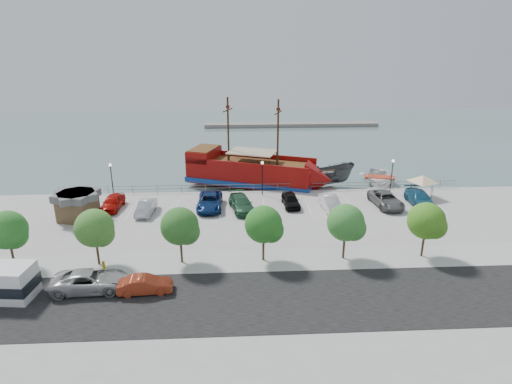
{
  "coord_description": "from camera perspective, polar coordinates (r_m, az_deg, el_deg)",
  "views": [
    {
      "loc": [
        -3.37,
        -42.81,
        18.07
      ],
      "look_at": [
        -1.0,
        2.0,
        2.0
      ],
      "focal_mm": 30.0,
      "sensor_mm": 36.0,
      "label": 1
    }
  ],
  "objects": [
    {
      "name": "street_sedan",
      "position": [
        33.92,
        -14.56,
        -11.87
      ],
      "size": [
        4.16,
        1.73,
        1.34
      ],
      "primitive_type": "imported",
      "rotation": [
        0.0,
        0.0,
        1.65
      ],
      "color": "#A1351C",
      "rests_on": "street"
    },
    {
      "name": "tree_d",
      "position": [
        36.01,
        1.25,
        -4.53
      ],
      "size": [
        3.3,
        3.2,
        5.0
      ],
      "color": "#473321",
      "rests_on": "sidewalk"
    },
    {
      "name": "parked_car_g",
      "position": [
        51.11,
        16.94,
        -0.96
      ],
      "size": [
        3.1,
        5.87,
        1.57
      ],
      "primitive_type": "imported",
      "rotation": [
        0.0,
        0.0,
        0.09
      ],
      "color": "#606060",
      "rests_on": "land_slab"
    },
    {
      "name": "parked_car_a",
      "position": [
        50.66,
        -18.58,
        -1.31
      ],
      "size": [
        2.15,
        4.76,
        1.59
      ],
      "primitive_type": "imported",
      "rotation": [
        0.0,
        0.0,
        -0.06
      ],
      "color": "#AD0A04",
      "rests_on": "land_slab"
    },
    {
      "name": "tree_f",
      "position": [
        39.53,
        21.98,
        -3.76
      ],
      "size": [
        3.3,
        3.2,
        5.0
      ],
      "color": "#473321",
      "rests_on": "sidewalk"
    },
    {
      "name": "lamp_post_mid",
      "position": [
        51.69,
        0.84,
        2.68
      ],
      "size": [
        0.36,
        0.36,
        4.28
      ],
      "color": "black",
      "rests_on": "land_slab"
    },
    {
      "name": "dock_east",
      "position": [
        58.18,
        15.17,
        0.07
      ],
      "size": [
        7.45,
        3.32,
        0.41
      ],
      "primitive_type": "cube",
      "rotation": [
        0.0,
        0.0,
        0.18
      ],
      "color": "gray",
      "rests_on": "ground"
    },
    {
      "name": "parked_car_h",
      "position": [
        52.7,
        20.98,
        -0.79
      ],
      "size": [
        2.38,
        5.54,
        1.59
      ],
      "primitive_type": "imported",
      "rotation": [
        0.0,
        0.0,
        -0.03
      ],
      "color": "#1A5473",
      "rests_on": "land_slab"
    },
    {
      "name": "street_van",
      "position": [
        35.41,
        -21.2,
        -10.97
      ],
      "size": [
        5.88,
        2.91,
        1.6
      ],
      "primitive_type": "imported",
      "rotation": [
        0.0,
        0.0,
        1.61
      ],
      "color": "#A3A3A3",
      "rests_on": "street"
    },
    {
      "name": "lamp_post_left",
      "position": [
        53.62,
        -18.74,
        2.24
      ],
      "size": [
        0.36,
        0.36,
        4.28
      ],
      "color": "black",
      "rests_on": "land_slab"
    },
    {
      "name": "land_slab",
      "position": [
        28.91,
        4.69,
        -20.6
      ],
      "size": [
        100.0,
        58.0,
        1.2
      ],
      "primitive_type": "cube",
      "color": "#9E9B96",
      "rests_on": "ground"
    },
    {
      "name": "seawall_railing",
      "position": [
        53.68,
        0.74,
        0.62
      ],
      "size": [
        50.0,
        0.06,
        1.0
      ],
      "color": "slate",
      "rests_on": "land_slab"
    },
    {
      "name": "parked_car_d",
      "position": [
        47.69,
        -1.96,
        -1.55
      ],
      "size": [
        3.29,
        5.8,
        1.59
      ],
      "primitive_type": "imported",
      "rotation": [
        0.0,
        0.0,
        0.2
      ],
      "color": "#275636",
      "rests_on": "land_slab"
    },
    {
      "name": "canopy_tent",
      "position": [
        54.78,
        21.42,
        2.08
      ],
      "size": [
        5.01,
        5.01,
        3.18
      ],
      "rotation": [
        0.0,
        0.0,
        -0.41
      ],
      "color": "slate",
      "rests_on": "land_slab"
    },
    {
      "name": "dock_west",
      "position": [
        56.43,
        -14.12,
        -0.48
      ],
      "size": [
        6.3,
        2.19,
        0.35
      ],
      "primitive_type": "cube",
      "rotation": [
        0.0,
        0.0,
        -0.07
      ],
      "color": "slate",
      "rests_on": "ground"
    },
    {
      "name": "patrol_boat",
      "position": [
        58.48,
        9.46,
        1.95
      ],
      "size": [
        8.2,
        4.43,
        3.01
      ],
      "primitive_type": "imported",
      "rotation": [
        0.0,
        0.0,
        1.77
      ],
      "color": "#3F4243",
      "rests_on": "ground"
    },
    {
      "name": "tree_b",
      "position": [
        37.71,
        -20.56,
        -4.7
      ],
      "size": [
        3.3,
        3.2,
        5.0
      ],
      "color": "#473321",
      "rests_on": "sidewalk"
    },
    {
      "name": "far_shore",
      "position": [
        100.47,
        4.73,
        8.93
      ],
      "size": [
        40.0,
        3.0,
        0.8
      ],
      "primitive_type": "cube",
      "color": "gray",
      "rests_on": "ground"
    },
    {
      "name": "parked_car_e",
      "position": [
        49.03,
        4.65,
        -1.07
      ],
      "size": [
        1.96,
        4.39,
        1.47
      ],
      "primitive_type": "imported",
      "rotation": [
        0.0,
        0.0,
        0.05
      ],
      "color": "black",
      "rests_on": "land_slab"
    },
    {
      "name": "lamp_post_right",
      "position": [
        55.1,
        17.71,
        2.81
      ],
      "size": [
        0.36,
        0.36,
        4.28
      ],
      "color": "black",
      "rests_on": "land_slab"
    },
    {
      "name": "tree_e",
      "position": [
        37.16,
        12.11,
        -4.19
      ],
      "size": [
        3.3,
        3.2,
        5.0
      ],
      "color": "#473321",
      "rests_on": "sidewalk"
    },
    {
      "name": "parked_car_c",
      "position": [
        48.52,
        -6.19,
        -1.26
      ],
      "size": [
        2.8,
        5.88,
        1.62
      ],
      "primitive_type": "imported",
      "rotation": [
        0.0,
        0.0,
        -0.02
      ],
      "color": "navy",
      "rests_on": "land_slab"
    },
    {
      "name": "fire_hydrant",
      "position": [
        38.19,
        -19.66,
        -9.11
      ],
      "size": [
        0.26,
        0.26,
        0.74
      ],
      "rotation": [
        0.0,
        0.0,
        -0.37
      ],
      "color": "gold",
      "rests_on": "sidewalk"
    },
    {
      "name": "dock_mid",
      "position": [
        56.22,
        7.34,
        -0.07
      ],
      "size": [
        7.46,
        3.76,
        0.41
      ],
      "primitive_type": "cube",
      "rotation": [
        0.0,
        0.0,
        0.25
      ],
      "color": "gray",
      "rests_on": "ground"
    },
    {
      "name": "street",
      "position": [
        32.51,
        3.54,
        -14.1
      ],
      "size": [
        100.0,
        8.0,
        0.04
      ],
      "primitive_type": "cube",
      "color": "black",
      "rests_on": "land_slab"
    },
    {
      "name": "tree_c",
      "position": [
        36.2,
        -9.91,
        -4.7
      ],
      "size": [
        3.3,
        3.2,
        5.0
      ],
      "color": "#473321",
      "rests_on": "sidewalk"
    },
    {
      "name": "ground",
      "position": [
        46.99,
        1.35,
        -4.25
      ],
      "size": [
        160.0,
        160.0,
        0.0
      ],
      "primitive_type": "plane",
      "color": "slate"
    },
    {
      "name": "speedboat",
      "position": [
        61.59,
        16.11,
        1.63
      ],
      "size": [
        7.03,
        8.58,
        1.55
      ],
      "primitive_type": "imported",
      "rotation": [
        0.0,
        0.0,
        -0.25
      ],
      "color": "white",
      "rests_on": "ground"
    },
    {
      "name": "parked_car_f",
      "position": [
        48.68,
        9.88,
        -1.43
      ],
      "size": [
        1.97,
        4.72,
        1.52
      ],
      "primitive_type": "imported",
      "rotation": [
        0.0,
        0.0,
        0.08
      ],
      "color": "silver",
      "rests_on": "land_slab"
    },
    {
      "name": "sidewalk",
      "position": [
        37.61,
        2.52,
        -9.01
      ],
      "size": [
        100.0,
        4.0,
        0.05
      ],
      "primitive_type": "cube",
      "color": "#A3A3A3",
      "rests_on": "land_slab"
    },
    {
      "name": "parked_car_b",
      "position": [
        48.34,
        -14.46,
        -1.99
      ],
      "size": [
        1.85,
        4.47,
        1.44
      ],
      "primitive_type": "imported",
      "rotation": [
        0.0,
        0.0,
        -0.08
      ],
      "color": "#ADAFB6",
      "rests_on": "land_slab"
    },
    {
      "name": "tree_a",
      "position": [
        40.4,
        -30.09,
        -4.56
      ],
      "size": [
        3.3,
        3.2,
        5.0
      ],
      "color": "#473321",
      "rests_on": "sidewalk"
    },
    {
      "name": "shed",
      "position": [
        48.86,
        -22.71,
        -1.59
      ],
      "size": [
        4.5,
        4.5,
        3.01
      ],
      "rotation": [
        0.0,
        0.0,
        -0.27
      ],
      "color": "brown",
      "rests_on": "land_slab"
    },
    {
      "name": "pirate_ship",
      "position": [
        57.42,
        0.67,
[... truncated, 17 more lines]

